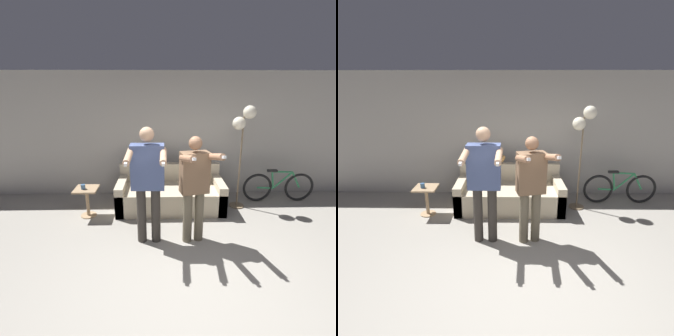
% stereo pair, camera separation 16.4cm
% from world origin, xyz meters
% --- Properties ---
extents(ground_plane, '(16.00, 16.00, 0.00)m').
position_xyz_m(ground_plane, '(0.00, 0.00, 0.00)').
color(ground_plane, gray).
extents(wall_back, '(10.00, 0.05, 2.60)m').
position_xyz_m(wall_back, '(0.00, 2.94, 1.30)').
color(wall_back, '#B7B2A8').
rests_on(wall_back, ground_plane).
extents(couch, '(2.03, 0.95, 0.79)m').
position_xyz_m(couch, '(-0.23, 2.21, 0.26)').
color(couch, beige).
rests_on(couch, ground_plane).
extents(person_left, '(0.55, 0.68, 1.78)m').
position_xyz_m(person_left, '(-0.59, 1.00, 1.04)').
color(person_left, '#38332D').
rests_on(person_left, ground_plane).
extents(person_right, '(0.57, 0.73, 1.64)m').
position_xyz_m(person_right, '(0.09, 1.00, 0.95)').
color(person_right, '#6B604C').
rests_on(person_right, ground_plane).
extents(cat, '(0.52, 0.15, 0.18)m').
position_xyz_m(cat, '(-0.52, 2.57, 0.87)').
color(cat, tan).
rests_on(cat, couch).
extents(floor_lamp, '(0.42, 0.29, 1.97)m').
position_xyz_m(floor_lamp, '(1.11, 2.20, 1.61)').
color(floor_lamp, '#756047').
rests_on(floor_lamp, ground_plane).
extents(side_table, '(0.41, 0.41, 0.55)m').
position_xyz_m(side_table, '(-1.76, 1.87, 0.38)').
color(side_table, '#A38460').
rests_on(side_table, ground_plane).
extents(cup, '(0.08, 0.08, 0.09)m').
position_xyz_m(cup, '(-1.80, 1.83, 0.59)').
color(cup, '#3D6693').
rests_on(cup, side_table).
extents(bicycle, '(1.47, 0.07, 0.69)m').
position_xyz_m(bicycle, '(2.01, 2.43, 0.32)').
color(bicycle, black).
rests_on(bicycle, ground_plane).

